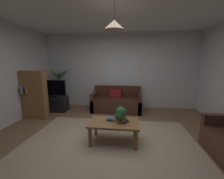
# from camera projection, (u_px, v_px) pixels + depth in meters

# --- Properties ---
(floor) EXTENTS (5.45, 4.92, 0.02)m
(floor) POSITION_uv_depth(u_px,v_px,m) (110.00, 142.00, 2.99)
(floor) COLOR brown
(floor) RESTS_ON ground
(rug) EXTENTS (3.54, 2.71, 0.01)m
(rug) POSITION_uv_depth(u_px,v_px,m) (109.00, 146.00, 2.79)
(rug) COLOR tan
(rug) RESTS_ON ground
(wall_back) EXTENTS (5.57, 0.06, 2.66)m
(wall_back) POSITION_uv_depth(u_px,v_px,m) (119.00, 71.00, 5.17)
(wall_back) COLOR silver
(wall_back) RESTS_ON ground
(ceiling) EXTENTS (5.45, 4.92, 0.02)m
(ceiling) POSITION_uv_depth(u_px,v_px,m) (110.00, 2.00, 2.49)
(ceiling) COLOR white
(window_pane) EXTENTS (1.22, 0.01, 1.09)m
(window_pane) POSITION_uv_depth(u_px,v_px,m) (121.00, 73.00, 5.14)
(window_pane) COLOR white
(couch_under_window) EXTENTS (1.64, 0.81, 0.82)m
(couch_under_window) POSITION_uv_depth(u_px,v_px,m) (117.00, 103.00, 4.89)
(couch_under_window) COLOR #47281E
(couch_under_window) RESTS_ON ground
(coffee_table) EXTENTS (1.00, 0.60, 0.44)m
(coffee_table) POSITION_uv_depth(u_px,v_px,m) (114.00, 125.00, 2.89)
(coffee_table) COLOR olive
(coffee_table) RESTS_ON ground
(book_on_table_0) EXTENTS (0.17, 0.10, 0.03)m
(book_on_table_0) POSITION_uv_depth(u_px,v_px,m) (111.00, 120.00, 2.94)
(book_on_table_0) COLOR #387247
(book_on_table_0) RESTS_ON coffee_table
(book_on_table_1) EXTENTS (0.13, 0.13, 0.02)m
(book_on_table_1) POSITION_uv_depth(u_px,v_px,m) (110.00, 119.00, 2.94)
(book_on_table_1) COLOR #2D4C8C
(book_on_table_1) RESTS_ON coffee_table
(remote_on_table_0) EXTENTS (0.08, 0.17, 0.02)m
(remote_on_table_0) POSITION_uv_depth(u_px,v_px,m) (126.00, 120.00, 2.96)
(remote_on_table_0) COLOR black
(remote_on_table_0) RESTS_ON coffee_table
(remote_on_table_1) EXTENTS (0.13, 0.16, 0.02)m
(remote_on_table_1) POSITION_uv_depth(u_px,v_px,m) (126.00, 122.00, 2.84)
(remote_on_table_1) COLOR black
(remote_on_table_1) RESTS_ON coffee_table
(potted_plant_on_table) EXTENTS (0.23, 0.23, 0.33)m
(potted_plant_on_table) POSITION_uv_depth(u_px,v_px,m) (120.00, 114.00, 2.82)
(potted_plant_on_table) COLOR #B77051
(potted_plant_on_table) RESTS_ON coffee_table
(tv_stand) EXTENTS (0.90, 0.44, 0.50)m
(tv_stand) POSITION_uv_depth(u_px,v_px,m) (54.00, 104.00, 4.87)
(tv_stand) COLOR black
(tv_stand) RESTS_ON ground
(tv) EXTENTS (0.91, 0.16, 0.56)m
(tv) POSITION_uv_depth(u_px,v_px,m) (53.00, 88.00, 4.75)
(tv) COLOR black
(tv) RESTS_ON tv_stand
(potted_palm_corner) EXTENTS (0.78, 0.88, 1.46)m
(potted_palm_corner) POSITION_uv_depth(u_px,v_px,m) (60.00, 88.00, 5.26)
(potted_palm_corner) COLOR #4C4C51
(potted_palm_corner) RESTS_ON ground
(bookshelf_corner) EXTENTS (0.70, 0.31, 1.40)m
(bookshelf_corner) POSITION_uv_depth(u_px,v_px,m) (34.00, 95.00, 4.12)
(bookshelf_corner) COLOR olive
(bookshelf_corner) RESTS_ON ground
(pendant_lamp) EXTENTS (0.38, 0.38, 0.46)m
(pendant_lamp) POSITION_uv_depth(u_px,v_px,m) (114.00, 25.00, 2.54)
(pendant_lamp) COLOR black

